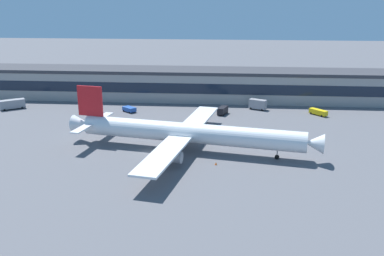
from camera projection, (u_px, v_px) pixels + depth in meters
ground_plane at (148, 152)px, 110.85m from camera, size 600.00×600.00×0.00m
terminal_building at (176, 84)px, 166.18m from camera, size 166.11×16.28×11.69m
airliner at (187, 133)px, 110.06m from camera, size 65.91×57.22×15.55m
belt_loader at (318, 112)px, 144.49m from camera, size 5.72×6.13×1.95m
stair_truck at (257, 104)px, 151.56m from camera, size 6.45×4.78×3.55m
crew_van at (223, 110)px, 145.42m from camera, size 3.75×5.63×2.55m
fuel_truck at (13, 104)px, 152.24m from camera, size 8.42×7.24×3.35m
pushback_tractor at (129, 109)px, 148.53m from camera, size 5.33×5.10×1.75m
traffic_cone_0 at (216, 163)px, 102.02m from camera, size 0.57×0.57×0.71m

